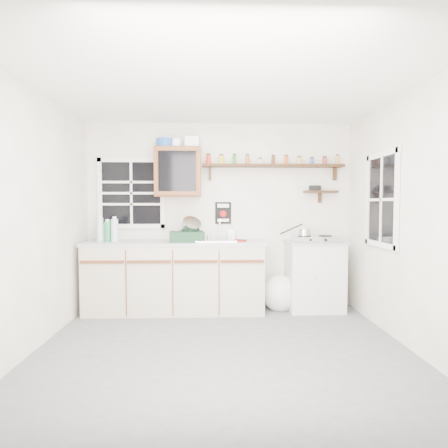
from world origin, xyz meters
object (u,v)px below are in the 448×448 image
(right_cabinet, at_px, (314,275))
(hotplate, at_px, (315,239))
(main_cabinet, at_px, (175,276))
(upper_cabinet, at_px, (178,172))
(dish_rack, at_px, (188,233))
(spice_shelf, at_px, (272,165))

(right_cabinet, relative_size, hotplate, 1.56)
(main_cabinet, bearing_deg, upper_cabinet, 76.32)
(right_cabinet, xyz_separation_m, dish_rack, (-1.66, -0.09, 0.57))
(right_cabinet, bearing_deg, spice_shelf, 160.76)
(spice_shelf, bearing_deg, hotplate, -21.15)
(main_cabinet, bearing_deg, right_cabinet, 0.79)
(hotplate, bearing_deg, upper_cabinet, 170.87)
(main_cabinet, height_order, spice_shelf, spice_shelf)
(upper_cabinet, bearing_deg, hotplate, -4.40)
(dish_rack, height_order, hotplate, dish_rack)
(upper_cabinet, relative_size, spice_shelf, 0.34)
(spice_shelf, distance_m, hotplate, 1.14)
(right_cabinet, xyz_separation_m, upper_cabinet, (-1.80, 0.12, 1.37))
(main_cabinet, relative_size, right_cabinet, 2.54)
(main_cabinet, relative_size, hotplate, 3.97)
(right_cabinet, distance_m, upper_cabinet, 2.26)
(right_cabinet, height_order, upper_cabinet, upper_cabinet)
(spice_shelf, bearing_deg, upper_cabinet, -176.86)
(right_cabinet, height_order, spice_shelf, spice_shelf)
(dish_rack, xyz_separation_m, hotplate, (1.66, 0.07, -0.08))
(hotplate, bearing_deg, right_cabinet, 82.63)
(upper_cabinet, height_order, spice_shelf, upper_cabinet)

